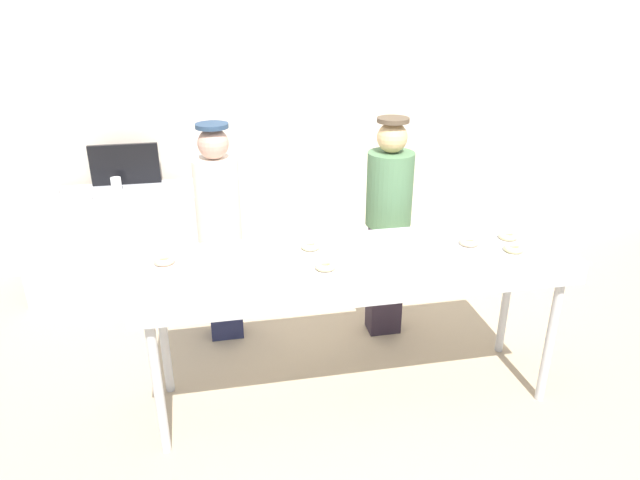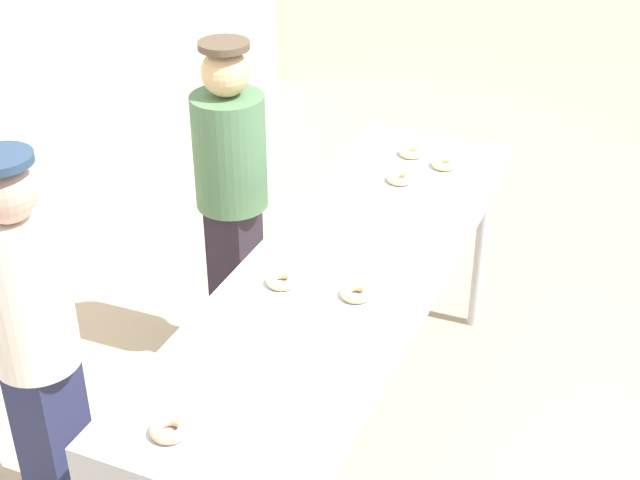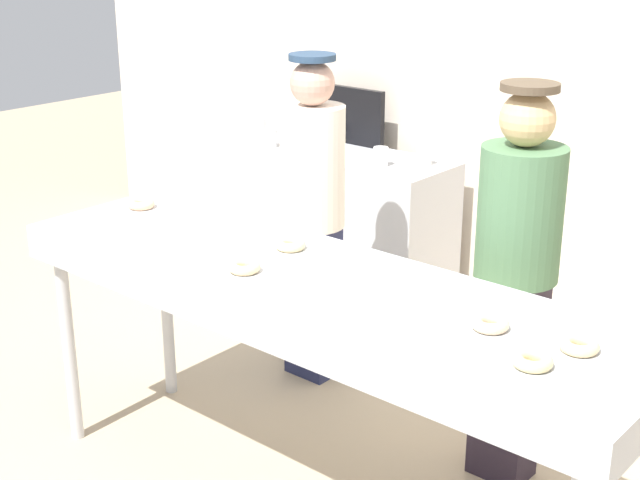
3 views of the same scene
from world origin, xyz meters
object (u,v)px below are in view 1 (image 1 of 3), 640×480
Objects in this scene: plain_donut_0 at (469,242)px; plain_donut_2 at (325,266)px; plain_donut_4 at (514,248)px; menu_display at (125,164)px; plain_donut_5 at (508,236)px; paper_cup_4 at (116,184)px; prep_counter at (132,240)px; paper_cup_2 at (53,189)px; plain_donut_1 at (164,260)px; worker_baker at (219,225)px; paper_cup_0 at (187,185)px; paper_cup_1 at (86,195)px; plain_donut_3 at (310,246)px; paper_cup_3 at (208,178)px; fryer_conveyor at (356,267)px; worker_assistant at (388,218)px.

plain_donut_2 is at bearing -170.66° from plain_donut_0.
plain_donut_4 is 0.21× the size of menu_display.
plain_donut_5 reaches higher than paper_cup_4.
paper_cup_2 is (-0.57, 0.03, 0.50)m from prep_counter.
plain_donut_1 and plain_donut_5 have the same top height.
worker_baker is 0.96× the size of prep_counter.
paper_cup_0 is (0.52, -0.09, 0.50)m from prep_counter.
paper_cup_1 is at bearing 114.09° from plain_donut_1.
paper_cup_3 is at bearing 108.25° from plain_donut_3.
worker_baker is 1.31m from prep_counter.
paper_cup_0 is at bearing 134.85° from plain_donut_0.
fryer_conveyor is at bearing 172.52° from plain_donut_4.
menu_display reaches higher than paper_cup_2.
plain_donut_1 is at bearing -98.34° from paper_cup_3.
paper_cup_3 is (-1.26, 1.21, 0.00)m from worker_assistant.
plain_donut_0 is 0.21× the size of menu_display.
prep_counter is 0.51m from paper_cup_4.
plain_donut_4 reaches higher than fryer_conveyor.
fryer_conveyor reaches higher than prep_counter.
worker_baker reaches higher than paper_cup_4.
plain_donut_1 is 0.07× the size of prep_counter.
plain_donut_0 is (0.71, 0.02, 0.10)m from fryer_conveyor.
prep_counter is at bearing 127.00° from plain_donut_3.
plain_donut_4 and plain_donut_5 have the same top height.
plain_donut_3 is at bearing -52.57° from paper_cup_4.
paper_cup_1 is (-1.59, 1.81, -0.09)m from plain_donut_2.
prep_counter is at bearing 129.63° from fryer_conveyor.
plain_donut_1 is 0.21× the size of menu_display.
plain_donut_1 is at bearing 174.31° from fryer_conveyor.
plain_donut_5 is at bearing -40.22° from paper_cup_0.
plain_donut_0 is 1.00× the size of plain_donut_3.
plain_donut_0 and plain_donut_4 have the same top height.
plain_donut_3 is 1.10× the size of paper_cup_3.
plain_donut_5 is (1.24, -0.09, 0.00)m from plain_donut_3.
plain_donut_0 reaches higher than prep_counter.
plain_donut_3 is 2.22m from paper_cup_4.
plain_donut_4 is (2.04, -0.23, 0.00)m from plain_donut_1.
plain_donut_4 is (1.18, -0.27, 0.00)m from plain_donut_3.
prep_counter is (-1.95, 1.13, -0.49)m from worker_assistant.
paper_cup_2 is 0.19× the size of menu_display.
plain_donut_0 and plain_donut_5 have the same top height.
paper_cup_4 is at bearing 136.98° from prep_counter.
plain_donut_4 reaches higher than paper_cup_4.
plain_donut_3 is 2.31m from menu_display.
paper_cup_1 is at bearing 146.69° from plain_donut_0.
worker_assistant reaches higher than paper_cup_4.
plain_donut_2 is 2.05m from paper_cup_0.
plain_donut_5 is at bearing 3.24° from fryer_conveyor.
worker_assistant is at bearing -30.53° from paper_cup_4.
paper_cup_4 is at bearing -113.54° from menu_display.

